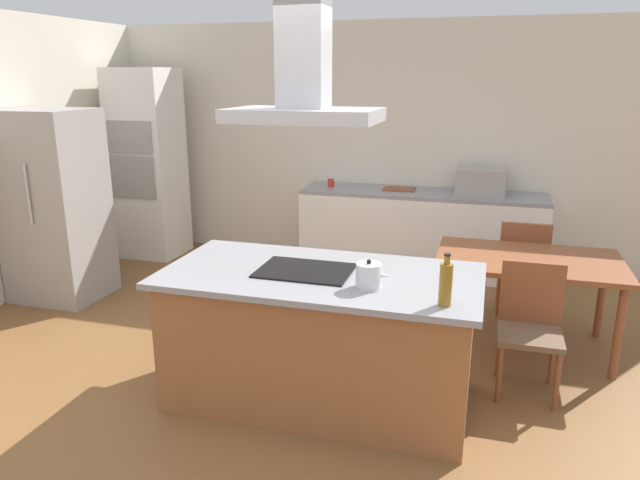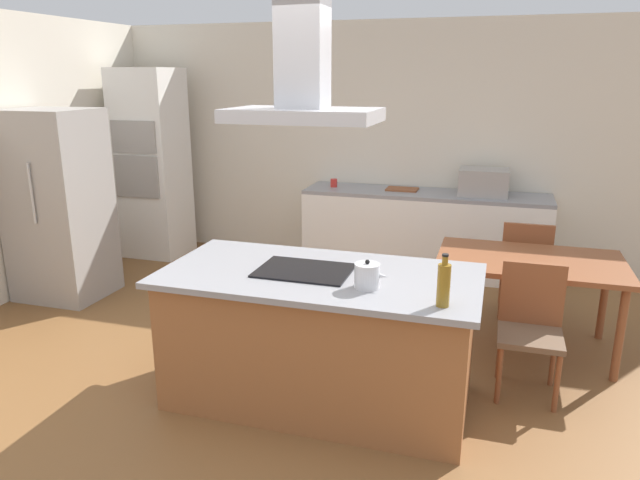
{
  "view_description": "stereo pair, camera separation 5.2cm",
  "coord_description": "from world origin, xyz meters",
  "px_view_note": "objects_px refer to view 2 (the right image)",
  "views": [
    {
      "loc": [
        1.0,
        -3.41,
        2.13
      ],
      "look_at": [
        -0.12,
        0.4,
        1.0
      ],
      "focal_mm": 32.88,
      "sensor_mm": 36.0,
      "label": 1
    },
    {
      "loc": [
        1.05,
        -3.4,
        2.13
      ],
      "look_at": [
        -0.12,
        0.4,
        1.0
      ],
      "focal_mm": 32.88,
      "sensor_mm": 36.0,
      "label": 2
    }
  ],
  "objects_px": {
    "olive_oil_bottle": "(444,284)",
    "refrigerator": "(59,205)",
    "coffee_mug_red": "(334,183)",
    "chair_facing_island": "(531,321)",
    "wall_oven_stack": "(152,164)",
    "dining_table": "(529,269)",
    "range_hood": "(303,79)",
    "cutting_board": "(402,189)",
    "cooktop": "(304,270)",
    "chair_facing_back_wall": "(525,263)",
    "countertop_microwave": "(484,182)",
    "tea_kettle": "(367,276)"
  },
  "relations": [
    {
      "from": "dining_table",
      "to": "range_hood",
      "type": "height_order",
      "value": "range_hood"
    },
    {
      "from": "coffee_mug_red",
      "to": "refrigerator",
      "type": "bearing_deg",
      "value": -142.15
    },
    {
      "from": "range_hood",
      "to": "tea_kettle",
      "type": "bearing_deg",
      "value": -21.36
    },
    {
      "from": "olive_oil_bottle",
      "to": "dining_table",
      "type": "bearing_deg",
      "value": 71.2
    },
    {
      "from": "cutting_board",
      "to": "chair_facing_back_wall",
      "type": "distance_m",
      "value": 1.71
    },
    {
      "from": "tea_kettle",
      "to": "wall_oven_stack",
      "type": "bearing_deg",
      "value": 139.03
    },
    {
      "from": "chair_facing_back_wall",
      "to": "range_hood",
      "type": "bearing_deg",
      "value": -127.48
    },
    {
      "from": "countertop_microwave",
      "to": "tea_kettle",
      "type": "bearing_deg",
      "value": -100.29
    },
    {
      "from": "olive_oil_bottle",
      "to": "wall_oven_stack",
      "type": "relative_size",
      "value": 0.14
    },
    {
      "from": "cutting_board",
      "to": "refrigerator",
      "type": "xyz_separation_m",
      "value": [
        -3.03,
        -1.8,
        0.0
      ]
    },
    {
      "from": "cooktop",
      "to": "cutting_board",
      "type": "bearing_deg",
      "value": 87.05
    },
    {
      "from": "cutting_board",
      "to": "chair_facing_island",
      "type": "bearing_deg",
      "value": -61.57
    },
    {
      "from": "coffee_mug_red",
      "to": "chair_facing_island",
      "type": "distance_m",
      "value": 3.15
    },
    {
      "from": "olive_oil_bottle",
      "to": "dining_table",
      "type": "xyz_separation_m",
      "value": [
        0.53,
        1.55,
        -0.36
      ]
    },
    {
      "from": "olive_oil_bottle",
      "to": "cooktop",
      "type": "bearing_deg",
      "value": 159.76
    },
    {
      "from": "cooktop",
      "to": "range_hood",
      "type": "relative_size",
      "value": 0.67
    },
    {
      "from": "tea_kettle",
      "to": "range_hood",
      "type": "xyz_separation_m",
      "value": [
        -0.45,
        0.18,
        1.13
      ]
    },
    {
      "from": "countertop_microwave",
      "to": "wall_oven_stack",
      "type": "height_order",
      "value": "wall_oven_stack"
    },
    {
      "from": "refrigerator",
      "to": "chair_facing_island",
      "type": "bearing_deg",
      "value": -7.7
    },
    {
      "from": "cutting_board",
      "to": "dining_table",
      "type": "distance_m",
      "value": 2.16
    },
    {
      "from": "olive_oil_bottle",
      "to": "chair_facing_back_wall",
      "type": "xyz_separation_m",
      "value": [
        0.53,
        2.21,
        -0.52
      ]
    },
    {
      "from": "wall_oven_stack",
      "to": "refrigerator",
      "type": "bearing_deg",
      "value": -93.02
    },
    {
      "from": "wall_oven_stack",
      "to": "chair_facing_back_wall",
      "type": "relative_size",
      "value": 2.47
    },
    {
      "from": "tea_kettle",
      "to": "chair_facing_island",
      "type": "bearing_deg",
      "value": 36.35
    },
    {
      "from": "tea_kettle",
      "to": "coffee_mug_red",
      "type": "xyz_separation_m",
      "value": [
        -1.07,
        3.06,
        -0.03
      ]
    },
    {
      "from": "cooktop",
      "to": "olive_oil_bottle",
      "type": "bearing_deg",
      "value": -20.24
    },
    {
      "from": "olive_oil_bottle",
      "to": "cutting_board",
      "type": "height_order",
      "value": "olive_oil_bottle"
    },
    {
      "from": "chair_facing_back_wall",
      "to": "range_hood",
      "type": "xyz_separation_m",
      "value": [
        -1.44,
        -1.88,
        1.59
      ]
    },
    {
      "from": "cooktop",
      "to": "wall_oven_stack",
      "type": "bearing_deg",
      "value": 136.59
    },
    {
      "from": "tea_kettle",
      "to": "countertop_microwave",
      "type": "distance_m",
      "value": 3.11
    },
    {
      "from": "tea_kettle",
      "to": "range_hood",
      "type": "height_order",
      "value": "range_hood"
    },
    {
      "from": "chair_facing_back_wall",
      "to": "chair_facing_island",
      "type": "bearing_deg",
      "value": -90.0
    },
    {
      "from": "cooktop",
      "to": "coffee_mug_red",
      "type": "height_order",
      "value": "coffee_mug_red"
    },
    {
      "from": "coffee_mug_red",
      "to": "wall_oven_stack",
      "type": "relative_size",
      "value": 0.04
    },
    {
      "from": "coffee_mug_red",
      "to": "olive_oil_bottle",
      "type": "bearing_deg",
      "value": -64.6
    },
    {
      "from": "dining_table",
      "to": "wall_oven_stack",
      "type": "bearing_deg",
      "value": 161.31
    },
    {
      "from": "coffee_mug_red",
      "to": "chair_facing_back_wall",
      "type": "height_order",
      "value": "coffee_mug_red"
    },
    {
      "from": "cooktop",
      "to": "dining_table",
      "type": "distance_m",
      "value": 1.9
    },
    {
      "from": "coffee_mug_red",
      "to": "chair_facing_island",
      "type": "height_order",
      "value": "coffee_mug_red"
    },
    {
      "from": "refrigerator",
      "to": "range_hood",
      "type": "bearing_deg",
      "value": -21.46
    },
    {
      "from": "cooktop",
      "to": "chair_facing_back_wall",
      "type": "bearing_deg",
      "value": 52.52
    },
    {
      "from": "olive_oil_bottle",
      "to": "countertop_microwave",
      "type": "distance_m",
      "value": 3.22
    },
    {
      "from": "range_hood",
      "to": "wall_oven_stack",
      "type": "bearing_deg",
      "value": 136.59
    },
    {
      "from": "refrigerator",
      "to": "chair_facing_island",
      "type": "height_order",
      "value": "refrigerator"
    },
    {
      "from": "cutting_board",
      "to": "chair_facing_back_wall",
      "type": "bearing_deg",
      "value": -39.2
    },
    {
      "from": "range_hood",
      "to": "dining_table",
      "type": "bearing_deg",
      "value": 40.1
    },
    {
      "from": "cutting_board",
      "to": "wall_oven_stack",
      "type": "distance_m",
      "value": 2.97
    },
    {
      "from": "olive_oil_bottle",
      "to": "refrigerator",
      "type": "bearing_deg",
      "value": 158.83
    },
    {
      "from": "tea_kettle",
      "to": "cutting_board",
      "type": "height_order",
      "value": "tea_kettle"
    },
    {
      "from": "countertop_microwave",
      "to": "refrigerator",
      "type": "xyz_separation_m",
      "value": [
        -3.89,
        -1.75,
        -0.13
      ]
    }
  ]
}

